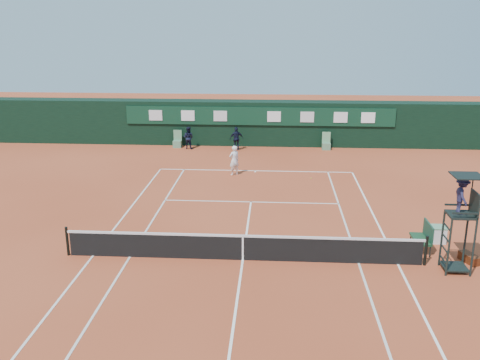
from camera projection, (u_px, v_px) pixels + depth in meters
The scene contains 14 objects.
ground at pixel (243, 260), 19.18m from camera, with size 90.00×90.00×0.00m, color #B84D2B.
court_lines at pixel (243, 260), 19.17m from camera, with size 11.05×23.85×0.01m.
tennis_net at pixel (243, 247), 19.03m from camera, with size 12.90×0.10×1.10m.
back_wall at pixel (259, 123), 36.66m from camera, with size 40.00×1.65×3.00m.
linesman_chair_left at pixel (177, 143), 36.14m from camera, with size 0.55×0.50×1.15m.
linesman_chair_right at pixel (326, 145), 35.52m from camera, with size 0.55×0.50×1.15m.
umpire_chair at pixel (462, 203), 17.66m from camera, with size 0.96×0.95×3.42m.
player_bench at pixel (424, 236), 19.79m from camera, with size 0.56×1.20×1.10m.
tennis_bag at pixel (469, 258), 18.97m from camera, with size 0.35×0.81×0.30m, color black.
cooler at pixel (437, 234), 20.66m from camera, with size 0.57×0.57×0.65m.
tennis_ball at pixel (311, 178), 29.00m from camera, with size 0.07×0.07×0.07m, color gold.
player at pixel (234, 160), 29.52m from camera, with size 0.61×0.40×1.66m, color white.
ball_kid_left at pixel (188, 138), 35.62m from camera, with size 0.72×0.56×1.49m, color black.
ball_kid_right at pixel (237, 139), 35.19m from camera, with size 0.91×0.38×1.56m, color black.
Camera 1 is at (1.05, -17.52, 8.25)m, focal length 40.00 mm.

